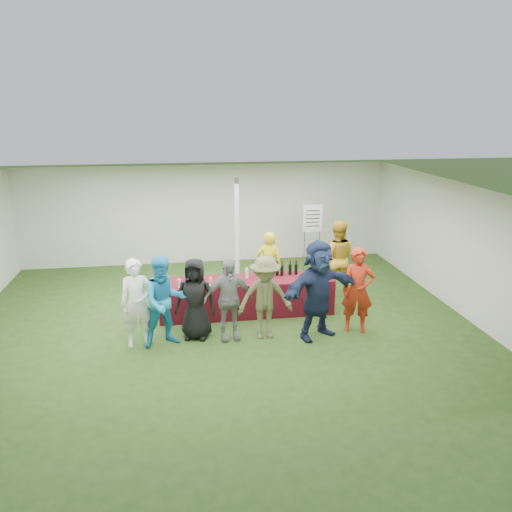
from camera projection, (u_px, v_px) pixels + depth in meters
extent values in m
plane|color=#284719|center=(221.00, 318.00, 10.29)|extent=(60.00, 60.00, 0.00)
plane|color=white|center=(207.00, 214.00, 13.69)|extent=(10.00, 0.00, 10.00)
plane|color=white|center=(247.00, 348.00, 6.12)|extent=(10.00, 0.00, 10.00)
plane|color=white|center=(453.00, 245.00, 10.64)|extent=(0.00, 8.00, 8.00)
plane|color=white|center=(218.00, 188.00, 9.52)|extent=(10.00, 10.00, 0.00)
cylinder|color=silver|center=(237.00, 239.00, 11.12)|extent=(0.10, 0.10, 2.70)
cube|color=maroon|center=(247.00, 296.00, 10.45)|extent=(3.60, 0.80, 0.75)
cylinder|color=black|center=(261.00, 272.00, 10.49)|extent=(0.07, 0.07, 0.22)
cylinder|color=black|center=(261.00, 265.00, 10.44)|extent=(0.03, 0.03, 0.08)
cylinder|color=#9B0E0E|center=(261.00, 262.00, 10.43)|extent=(0.03, 0.03, 0.02)
cylinder|color=black|center=(266.00, 271.00, 10.53)|extent=(0.07, 0.07, 0.22)
cylinder|color=black|center=(266.00, 264.00, 10.49)|extent=(0.03, 0.03, 0.08)
cylinder|color=#9B0E0E|center=(266.00, 262.00, 10.47)|extent=(0.03, 0.03, 0.02)
cylinder|color=black|center=(272.00, 271.00, 10.50)|extent=(0.07, 0.07, 0.22)
cylinder|color=black|center=(272.00, 265.00, 10.46)|extent=(0.03, 0.03, 0.08)
cylinder|color=#9B0E0E|center=(272.00, 262.00, 10.44)|extent=(0.03, 0.03, 0.02)
cylinder|color=black|center=(277.00, 270.00, 10.56)|extent=(0.07, 0.07, 0.22)
cylinder|color=black|center=(277.00, 264.00, 10.52)|extent=(0.03, 0.03, 0.08)
cylinder|color=#9B0E0E|center=(277.00, 261.00, 10.51)|extent=(0.03, 0.03, 0.02)
cylinder|color=black|center=(282.00, 271.00, 10.56)|extent=(0.07, 0.07, 0.22)
cylinder|color=black|center=(282.00, 264.00, 10.51)|extent=(0.03, 0.03, 0.08)
cylinder|color=#9B0E0E|center=(282.00, 261.00, 10.50)|extent=(0.03, 0.03, 0.02)
cylinder|color=black|center=(290.00, 270.00, 10.62)|extent=(0.07, 0.07, 0.22)
cylinder|color=black|center=(290.00, 263.00, 10.57)|extent=(0.03, 0.03, 0.08)
cylinder|color=#9B0E0E|center=(290.00, 261.00, 10.56)|extent=(0.03, 0.03, 0.02)
cylinder|color=black|center=(296.00, 269.00, 10.63)|extent=(0.07, 0.07, 0.22)
cylinder|color=black|center=(296.00, 263.00, 10.59)|extent=(0.03, 0.03, 0.08)
cylinder|color=#9B0E0E|center=(296.00, 260.00, 10.58)|extent=(0.03, 0.03, 0.02)
cylinder|color=silver|center=(179.00, 287.00, 9.91)|extent=(0.06, 0.06, 0.00)
cylinder|color=silver|center=(179.00, 285.00, 9.90)|extent=(0.01, 0.01, 0.07)
cylinder|color=silver|center=(179.00, 281.00, 9.88)|extent=(0.06, 0.06, 0.08)
cylinder|color=silver|center=(191.00, 287.00, 9.91)|extent=(0.06, 0.06, 0.00)
cylinder|color=silver|center=(191.00, 285.00, 9.89)|extent=(0.01, 0.01, 0.07)
cylinder|color=silver|center=(191.00, 281.00, 9.87)|extent=(0.06, 0.06, 0.08)
cylinder|color=#470710|center=(191.00, 283.00, 9.88)|extent=(0.05, 0.05, 0.02)
cylinder|color=silver|center=(211.00, 285.00, 10.02)|extent=(0.06, 0.06, 0.00)
cylinder|color=silver|center=(211.00, 283.00, 10.01)|extent=(0.01, 0.01, 0.07)
cylinder|color=silver|center=(210.00, 279.00, 9.98)|extent=(0.06, 0.06, 0.08)
cylinder|color=#470710|center=(211.00, 281.00, 9.99)|extent=(0.05, 0.05, 0.02)
cylinder|color=silver|center=(235.00, 285.00, 10.03)|extent=(0.06, 0.06, 0.00)
cylinder|color=silver|center=(235.00, 283.00, 10.02)|extent=(0.01, 0.01, 0.07)
cylinder|color=silver|center=(235.00, 279.00, 10.00)|extent=(0.06, 0.06, 0.08)
cylinder|color=#470710|center=(235.00, 280.00, 10.01)|extent=(0.05, 0.05, 0.02)
cylinder|color=silver|center=(247.00, 274.00, 10.39)|extent=(0.07, 0.07, 0.20)
cylinder|color=silver|center=(247.00, 268.00, 10.36)|extent=(0.03, 0.03, 0.03)
cube|color=white|center=(317.00, 274.00, 10.61)|extent=(0.25, 0.18, 0.03)
cylinder|color=slate|center=(323.00, 275.00, 10.34)|extent=(0.23, 0.23, 0.18)
cylinder|color=slate|center=(304.00, 252.00, 12.98)|extent=(0.02, 0.02, 1.10)
cylinder|color=slate|center=(319.00, 252.00, 13.04)|extent=(0.02, 0.02, 1.10)
cube|color=white|center=(313.00, 218.00, 12.75)|extent=(0.50, 0.02, 0.70)
cube|color=black|center=(313.00, 211.00, 12.68)|extent=(0.36, 0.01, 0.02)
cube|color=black|center=(313.00, 215.00, 12.70)|extent=(0.36, 0.01, 0.02)
cube|color=black|center=(313.00, 218.00, 12.73)|extent=(0.36, 0.01, 0.02)
cube|color=black|center=(313.00, 222.00, 12.76)|extent=(0.36, 0.01, 0.02)
cube|color=black|center=(313.00, 226.00, 12.79)|extent=(0.36, 0.01, 0.02)
imported|color=#CECE16|center=(269.00, 266.00, 11.13)|extent=(0.65, 0.52, 1.57)
imported|color=gold|center=(337.00, 258.00, 11.40)|extent=(1.00, 0.87, 1.74)
imported|color=white|center=(137.00, 303.00, 8.93)|extent=(0.65, 0.49, 1.63)
imported|color=#1D8BC1|center=(165.00, 301.00, 8.94)|extent=(0.96, 0.83, 1.68)
imported|color=black|center=(195.00, 299.00, 9.23)|extent=(0.85, 0.66, 1.55)
imported|color=gray|center=(228.00, 299.00, 9.18)|extent=(0.97, 0.51, 1.58)
imported|color=brown|center=(265.00, 298.00, 9.23)|extent=(1.05, 0.62, 1.59)
imported|color=#192341|center=(318.00, 290.00, 9.22)|extent=(1.82, 1.23, 1.89)
imported|color=#A92611|center=(358.00, 290.00, 9.50)|extent=(0.69, 0.55, 1.66)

